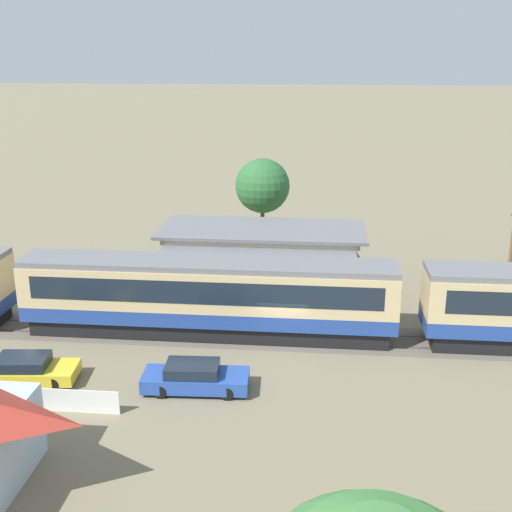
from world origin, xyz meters
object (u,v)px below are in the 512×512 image
object	(u,v)px
yard_tree_2	(263,186)
passenger_train	(213,294)
station_building	(262,258)
parked_car_yellow	(25,370)
parked_car_blue	(195,377)

from	to	relation	value
yard_tree_2	passenger_train	bearing A→B (deg)	-94.42
station_building	parked_car_yellow	distance (m)	16.87
parked_car_yellow	yard_tree_2	bearing A→B (deg)	61.95
station_building	parked_car_yellow	bearing A→B (deg)	-125.64
passenger_train	yard_tree_2	world-z (taller)	yard_tree_2
station_building	parked_car_yellow	size ratio (longest dim) A/B	2.70
parked_car_yellow	parked_car_blue	world-z (taller)	parked_car_blue
passenger_train	parked_car_blue	distance (m)	6.33
passenger_train	station_building	distance (m)	7.83
passenger_train	parked_car_yellow	distance (m)	10.05
passenger_train	parked_car_yellow	xyz separation A→B (m)	(-7.81, -6.09, -1.72)
parked_car_yellow	parked_car_blue	size ratio (longest dim) A/B	0.99
passenger_train	parked_car_blue	world-z (taller)	passenger_train
station_building	parked_car_blue	size ratio (longest dim) A/B	2.68
parked_car_yellow	passenger_train	bearing A→B (deg)	32.16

